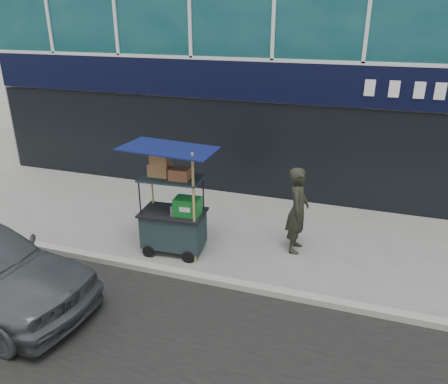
% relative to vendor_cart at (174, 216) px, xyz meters
% --- Properties ---
extents(ground, '(80.00, 80.00, 0.00)m').
position_rel_vendor_cart_xyz_m(ground, '(1.09, -0.61, -0.78)').
color(ground, slate).
rests_on(ground, ground).
extents(curb, '(80.00, 0.18, 0.12)m').
position_rel_vendor_cart_xyz_m(curb, '(1.09, -0.81, -0.72)').
color(curb, gray).
rests_on(curb, ground).
extents(vendor_cart, '(1.72, 1.26, 2.22)m').
position_rel_vendor_cart_xyz_m(vendor_cart, '(0.00, 0.00, 0.00)').
color(vendor_cart, black).
rests_on(vendor_cart, ground).
extents(vendor_man, '(0.42, 0.64, 1.73)m').
position_rel_vendor_cart_xyz_m(vendor_man, '(2.26, 0.82, 0.09)').
color(vendor_man, black).
rests_on(vendor_man, ground).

